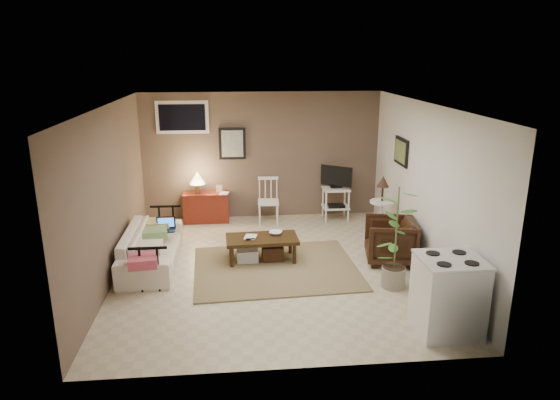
{
  "coord_description": "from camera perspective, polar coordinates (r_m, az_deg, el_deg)",
  "views": [
    {
      "loc": [
        -0.54,
        -6.84,
        3.07
      ],
      "look_at": [
        0.15,
        0.35,
        0.95
      ],
      "focal_mm": 32.0,
      "sensor_mm": 36.0,
      "label": 1
    }
  ],
  "objects": [
    {
      "name": "side_table",
      "position": [
        8.65,
        11.58,
        -0.0
      ],
      "size": [
        0.41,
        0.41,
        1.1
      ],
      "color": "white",
      "rests_on": "floor"
    },
    {
      "name": "book_table",
      "position": [
        7.57,
        -4.07,
        -3.44
      ],
      "size": [
        0.18,
        0.05,
        0.24
      ],
      "primitive_type": "imported",
      "rotation": [
        0.0,
        0.0,
        -0.21
      ],
      "color": "#31200D",
      "rests_on": "coffee_table"
    },
    {
      "name": "sofa",
      "position": [
        7.74,
        -14.52,
        -4.53
      ],
      "size": [
        0.56,
        1.91,
        0.75
      ],
      "primitive_type": "imported",
      "rotation": [
        0.0,
        0.0,
        1.57
      ],
      "color": "white",
      "rests_on": "floor"
    },
    {
      "name": "floor",
      "position": [
        7.51,
        -0.87,
        -7.73
      ],
      "size": [
        5.0,
        5.0,
        0.0
      ],
      "primitive_type": "plane",
      "color": "#C1B293",
      "rests_on": "ground"
    },
    {
      "name": "laptop",
      "position": [
        7.99,
        -12.92,
        -2.94
      ],
      "size": [
        0.29,
        0.21,
        0.2
      ],
      "color": "black",
      "rests_on": "sofa"
    },
    {
      "name": "sofa_pillows",
      "position": [
        7.5,
        -14.46,
        -4.52
      ],
      "size": [
        0.37,
        1.82,
        0.13
      ],
      "primitive_type": null,
      "color": "beige",
      "rests_on": "sofa"
    },
    {
      "name": "book_console",
      "position": [
        9.31,
        -6.95,
        1.36
      ],
      "size": [
        0.17,
        0.05,
        0.23
      ],
      "primitive_type": "imported",
      "rotation": [
        0.0,
        0.0,
        -0.18
      ],
      "color": "#31200D",
      "rests_on": "red_console"
    },
    {
      "name": "window",
      "position": [
        9.42,
        -11.11,
        9.26
      ],
      "size": [
        0.96,
        0.03,
        0.6
      ],
      "primitive_type": "cube",
      "color": "white"
    },
    {
      "name": "stove",
      "position": [
        6.03,
        18.65,
        -10.27
      ],
      "size": [
        0.7,
        0.65,
        0.91
      ],
      "color": "silver",
      "rests_on": "floor"
    },
    {
      "name": "art_back",
      "position": [
        9.45,
        -5.47,
        6.44
      ],
      "size": [
        0.5,
        0.03,
        0.6
      ],
      "primitive_type": "cube",
      "color": "black"
    },
    {
      "name": "coffee_table",
      "position": [
        7.65,
        -2.13,
        -5.41
      ],
      "size": [
        1.1,
        0.6,
        0.41
      ],
      "color": "#31200D",
      "rests_on": "floor"
    },
    {
      "name": "sofa_end_rails",
      "position": [
        7.75,
        -13.68,
        -4.88
      ],
      "size": [
        0.51,
        1.91,
        0.64
      ],
      "primitive_type": null,
      "color": "black",
      "rests_on": "floor"
    },
    {
      "name": "bowl",
      "position": [
        7.68,
        -0.51,
        -3.25
      ],
      "size": [
        0.2,
        0.1,
        0.2
      ],
      "primitive_type": "imported",
      "rotation": [
        0.0,
        0.0,
        -0.29
      ],
      "color": "#31200D",
      "rests_on": "coffee_table"
    },
    {
      "name": "armchair",
      "position": [
        7.78,
        12.5,
        -4.32
      ],
      "size": [
        0.79,
        0.83,
        0.74
      ],
      "primitive_type": "imported",
      "rotation": [
        0.0,
        0.0,
        -1.75
      ],
      "color": "black",
      "rests_on": "floor"
    },
    {
      "name": "potted_plant",
      "position": [
        6.81,
        13.14,
        -3.82
      ],
      "size": [
        0.36,
        0.36,
        1.44
      ],
      "color": "gray",
      "rests_on": "floor"
    },
    {
      "name": "red_console",
      "position": [
        9.52,
        -8.51,
        -0.48
      ],
      "size": [
        0.84,
        0.37,
        0.97
      ],
      "color": "maroon",
      "rests_on": "floor"
    },
    {
      "name": "tv_stand",
      "position": [
        9.52,
        6.42,
        0.95
      ],
      "size": [
        0.54,
        0.4,
        1.05
      ],
      "color": "white",
      "rests_on": "floor"
    },
    {
      "name": "art_right",
      "position": [
        8.5,
        13.69,
        5.41
      ],
      "size": [
        0.03,
        0.6,
        0.45
      ],
      "primitive_type": "cube",
      "color": "black"
    },
    {
      "name": "spindle_chair",
      "position": [
        9.34,
        -1.34,
        -0.23
      ],
      "size": [
        0.41,
        0.41,
        0.85
      ],
      "color": "white",
      "rests_on": "floor"
    },
    {
      "name": "rug",
      "position": [
        7.47,
        -0.49,
        -7.77
      ],
      "size": [
        2.48,
        2.03,
        0.02
      ],
      "primitive_type": "cube",
      "rotation": [
        0.0,
        0.0,
        0.05
      ],
      "color": "olive",
      "rests_on": "floor"
    }
  ]
}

